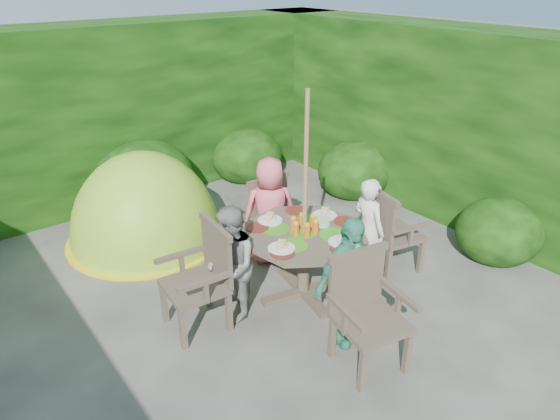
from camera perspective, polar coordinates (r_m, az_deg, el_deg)
ground at (r=4.87m, az=-4.58°, el=-14.71°), size 60.00×60.00×0.00m
hedge_enclosure at (r=5.24m, az=-13.23°, el=3.82°), size 9.00×9.00×2.50m
patio_table at (r=5.11m, az=2.80°, el=-3.65°), size 1.54×1.54×0.91m
parasol_pole at (r=4.90m, az=2.88°, el=1.01°), size 0.05×0.05×2.20m
garden_chair_right at (r=5.72m, az=12.35°, el=-2.20°), size 0.63×0.68×0.97m
garden_chair_left at (r=4.80m, az=-8.86°, el=-7.51°), size 0.59×0.65×1.01m
garden_chair_back at (r=6.04m, az=-2.18°, el=-0.05°), size 0.59×0.53×0.97m
garden_chair_front at (r=4.41m, az=9.77°, el=-11.14°), size 0.69×0.64×1.00m
child_right at (r=5.52m, az=10.03°, el=-2.20°), size 0.31×0.45×1.19m
child_left at (r=4.84m, az=-5.60°, el=-6.22°), size 0.65×0.71×1.19m
child_back at (r=5.74m, az=-1.12°, el=-0.12°), size 0.75×0.66×1.28m
child_front at (r=4.54m, az=7.72°, el=-8.16°), size 0.75×0.32×1.27m
dome_tent at (r=6.71m, az=-14.82°, el=-3.12°), size 2.23×2.23×2.31m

